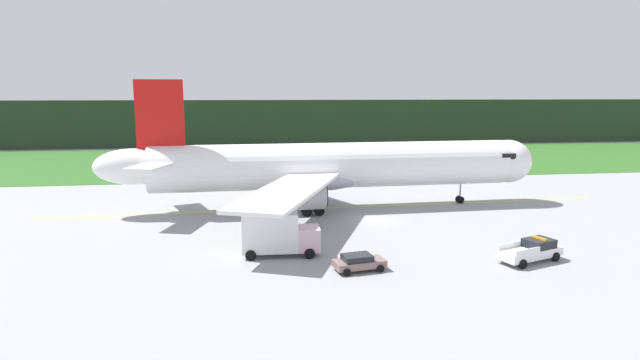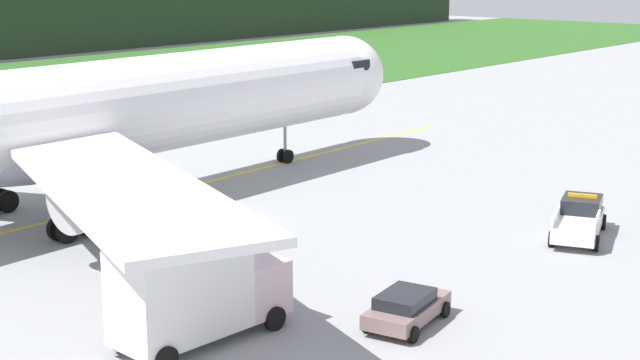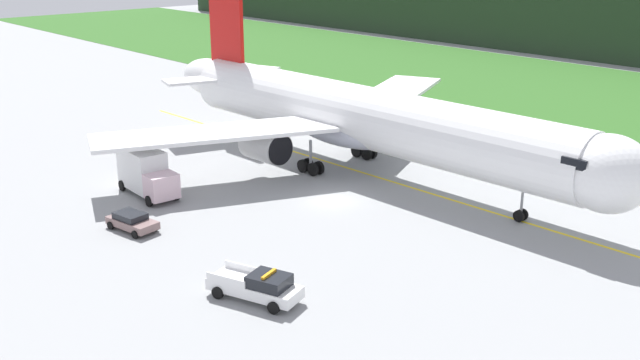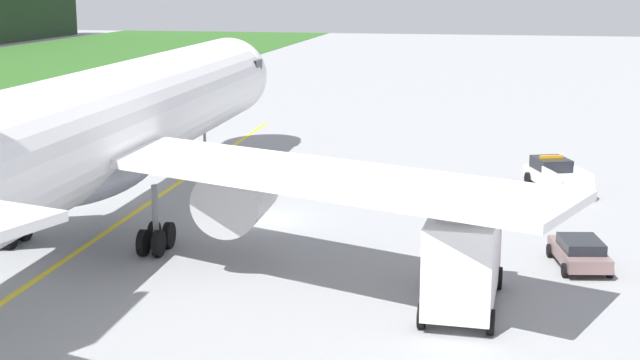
% 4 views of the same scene
% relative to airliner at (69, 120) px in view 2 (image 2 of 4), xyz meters
% --- Properties ---
extents(ground, '(320.00, 320.00, 0.00)m').
position_rel_airliner_xyz_m(ground, '(4.11, -7.04, -5.06)').
color(ground, gray).
extents(taxiway_centerline_main, '(68.80, 2.34, 0.01)m').
position_rel_airliner_xyz_m(taxiway_centerline_main, '(0.58, 0.02, -5.06)').
color(taxiway_centerline_main, yellow).
rests_on(taxiway_centerline_main, ground).
extents(airliner, '(53.22, 43.88, 15.32)m').
position_rel_airliner_xyz_m(airliner, '(0.00, 0.00, 0.00)').
color(airliner, white).
rests_on(airliner, ground).
extents(ops_pickup_truck, '(6.06, 3.79, 1.94)m').
position_rel_airliner_xyz_m(ops_pickup_truck, '(13.69, -21.91, -4.16)').
color(ops_pickup_truck, white).
rests_on(ops_pickup_truck, ground).
extents(catering_truck, '(6.70, 2.92, 3.95)m').
position_rel_airliner_xyz_m(catering_truck, '(-7.19, -17.54, -3.10)').
color(catering_truck, beige).
rests_on(catering_truck, ground).
extents(staff_car, '(4.28, 2.62, 1.30)m').
position_rel_airliner_xyz_m(staff_car, '(-1.08, -22.21, -4.36)').
color(staff_car, '#7A605E').
rests_on(staff_car, ground).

